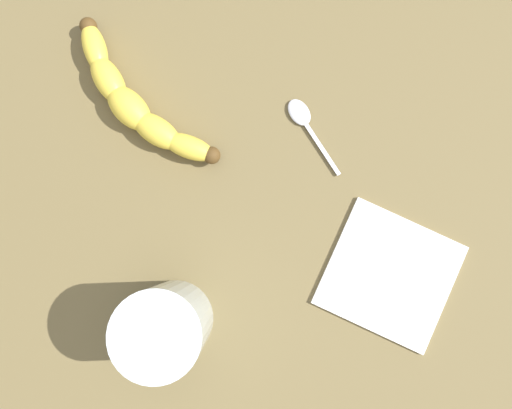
% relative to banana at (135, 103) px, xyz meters
% --- Properties ---
extents(wooden_tabletop, '(1.20, 1.20, 0.03)m').
position_rel_banana_xyz_m(wooden_tabletop, '(-0.16, 0.09, -0.03)').
color(wooden_tabletop, brown).
rests_on(wooden_tabletop, ground).
extents(banana, '(0.24, 0.09, 0.04)m').
position_rel_banana_xyz_m(banana, '(0.00, 0.00, 0.00)').
color(banana, yellow).
rests_on(banana, wooden_tabletop).
extents(smoothie_glass, '(0.09, 0.09, 0.12)m').
position_rel_banana_xyz_m(smoothie_glass, '(-0.19, 0.18, 0.04)').
color(smoothie_glass, silver).
rests_on(smoothie_glass, wooden_tabletop).
extents(teaspoon, '(0.11, 0.05, 0.01)m').
position_rel_banana_xyz_m(teaspoon, '(-0.17, -0.11, -0.02)').
color(teaspoon, silver).
rests_on(teaspoon, wooden_tabletop).
extents(folded_napkin, '(0.17, 0.16, 0.01)m').
position_rel_banana_xyz_m(folded_napkin, '(-0.37, -0.02, -0.02)').
color(folded_napkin, white).
rests_on(folded_napkin, wooden_tabletop).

